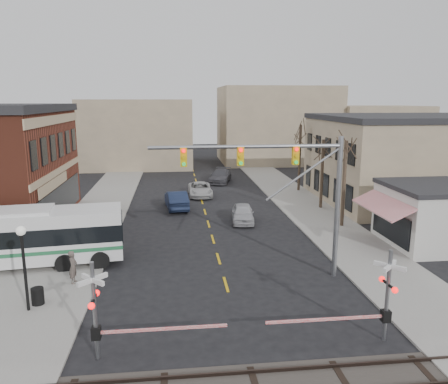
# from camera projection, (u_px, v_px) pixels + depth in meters

# --- Properties ---
(ground) EXTENTS (160.00, 160.00, 0.00)m
(ground) POSITION_uv_depth(u_px,v_px,m) (231.00, 301.00, 21.98)
(ground) COLOR black
(ground) RESTS_ON ground
(sidewalk_west) EXTENTS (5.00, 60.00, 0.12)m
(sidewalk_west) POSITION_uv_depth(u_px,v_px,m) (101.00, 209.00, 40.34)
(sidewalk_west) COLOR gray
(sidewalk_west) RESTS_ON ground
(sidewalk_east) EXTENTS (5.00, 60.00, 0.12)m
(sidewalk_east) POSITION_uv_depth(u_px,v_px,m) (301.00, 203.00, 42.47)
(sidewalk_east) COLOR gray
(sidewalk_east) RESTS_ON ground
(tan_building) EXTENTS (20.30, 15.30, 8.50)m
(tan_building) POSITION_uv_depth(u_px,v_px,m) (426.00, 159.00, 43.01)
(tan_building) COLOR gray
(tan_building) RESTS_ON ground
(awning_shop) EXTENTS (9.74, 6.20, 4.30)m
(awning_shop) POSITION_uv_depth(u_px,v_px,m) (447.00, 215.00, 30.13)
(awning_shop) COLOR beige
(awning_shop) RESTS_ON ground
(tree_east_a) EXTENTS (0.28, 0.28, 6.75)m
(tree_east_a) POSITION_uv_depth(u_px,v_px,m) (344.00, 184.00, 34.10)
(tree_east_a) COLOR #382B21
(tree_east_a) RESTS_ON sidewalk_east
(tree_east_b) EXTENTS (0.28, 0.28, 6.30)m
(tree_east_b) POSITION_uv_depth(u_px,v_px,m) (322.00, 174.00, 40.01)
(tree_east_b) COLOR #382B21
(tree_east_b) RESTS_ON sidewalk_east
(tree_east_c) EXTENTS (0.28, 0.28, 7.20)m
(tree_east_c) POSITION_uv_depth(u_px,v_px,m) (300.00, 158.00, 47.72)
(tree_east_c) COLOR #382B21
(tree_east_c) RESTS_ON sidewalk_east
(transit_bus) EXTENTS (13.62, 4.50, 3.44)m
(transit_bus) POSITION_uv_depth(u_px,v_px,m) (6.00, 238.00, 25.80)
(transit_bus) COLOR silver
(transit_bus) RESTS_ON ground
(traffic_signal_mast) EXTENTS (10.48, 0.30, 8.00)m
(traffic_signal_mast) POSITION_uv_depth(u_px,v_px,m) (288.00, 178.00, 23.66)
(traffic_signal_mast) COLOR gray
(traffic_signal_mast) RESTS_ON ground
(rr_crossing_west) EXTENTS (5.60, 1.36, 4.00)m
(rr_crossing_west) POSITION_uv_depth(u_px,v_px,m) (106.00, 312.00, 16.72)
(rr_crossing_west) COLOR gray
(rr_crossing_west) RESTS_ON ground
(rr_crossing_east) EXTENTS (5.60, 1.36, 4.00)m
(rr_crossing_east) POSITION_uv_depth(u_px,v_px,m) (377.00, 297.00, 17.96)
(rr_crossing_east) COLOR gray
(rr_crossing_east) RESTS_ON ground
(street_lamp) EXTENTS (0.44, 0.44, 4.15)m
(street_lamp) POSITION_uv_depth(u_px,v_px,m) (23.00, 251.00, 20.15)
(street_lamp) COLOR black
(street_lamp) RESTS_ON sidewalk_west
(trash_bin) EXTENTS (0.60, 0.60, 0.83)m
(trash_bin) POSITION_uv_depth(u_px,v_px,m) (38.00, 296.00, 21.30)
(trash_bin) COLOR black
(trash_bin) RESTS_ON sidewalk_west
(car_a) EXTENTS (2.25, 4.54, 1.49)m
(car_a) POSITION_uv_depth(u_px,v_px,m) (243.00, 213.00, 36.08)
(car_a) COLOR #ABABB0
(car_a) RESTS_ON ground
(car_b) EXTENTS (2.34, 5.29, 1.69)m
(car_b) POSITION_uv_depth(u_px,v_px,m) (176.00, 200.00, 40.51)
(car_b) COLOR #17203A
(car_b) RESTS_ON ground
(car_c) EXTENTS (2.39, 5.13, 1.42)m
(car_c) POSITION_uv_depth(u_px,v_px,m) (200.00, 189.00, 45.87)
(car_c) COLOR #B3B3B3
(car_c) RESTS_ON ground
(car_d) EXTENTS (3.58, 5.84, 1.58)m
(car_d) POSITION_uv_depth(u_px,v_px,m) (220.00, 176.00, 53.44)
(car_d) COLOR #45454A
(car_d) RESTS_ON ground
(pedestrian_near) EXTENTS (0.49, 0.70, 1.82)m
(pedestrian_near) POSITION_uv_depth(u_px,v_px,m) (73.00, 267.00, 23.69)
(pedestrian_near) COLOR #564B45
(pedestrian_near) RESTS_ON sidewalk_west
(pedestrian_far) EXTENTS (1.12, 1.14, 1.85)m
(pedestrian_far) POSITION_uv_depth(u_px,v_px,m) (41.00, 241.00, 28.08)
(pedestrian_far) COLOR #2C2C4D
(pedestrian_far) RESTS_ON sidewalk_west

